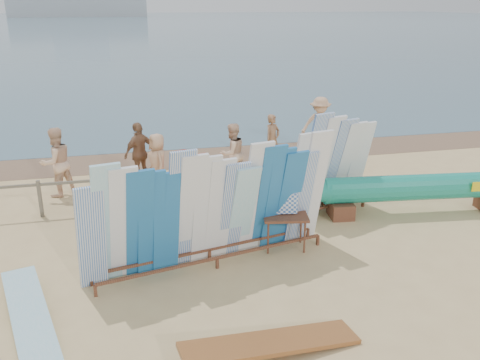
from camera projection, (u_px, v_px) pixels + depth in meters
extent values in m
plane|color=tan|center=(132.00, 267.00, 9.77)|extent=(160.00, 160.00, 0.00)
cube|color=#3F5F71|center=(116.00, 22.00, 127.37)|extent=(320.00, 240.00, 0.02)
cube|color=brown|center=(125.00, 160.00, 16.38)|extent=(40.00, 2.60, 0.01)
cube|color=#999EA3|center=(78.00, 4.00, 171.25)|extent=(45.00, 8.00, 8.00)
cube|color=#6F6654|center=(126.00, 178.00, 12.26)|extent=(12.00, 0.06, 0.06)
cube|color=#6F6654|center=(40.00, 199.00, 11.94)|extent=(0.08, 0.08, 0.90)
cube|color=#6F6654|center=(127.00, 192.00, 12.37)|extent=(0.08, 0.08, 0.90)
cube|color=#6F6654|center=(208.00, 185.00, 12.80)|extent=(0.08, 0.08, 0.90)
cube|color=#6F6654|center=(283.00, 180.00, 13.23)|extent=(0.08, 0.08, 0.90)
cube|color=#6F6654|center=(354.00, 174.00, 13.66)|extent=(0.08, 0.08, 0.90)
cube|color=brown|center=(217.00, 258.00, 9.66)|extent=(4.49, 1.03, 0.05)
cube|color=brown|center=(209.00, 249.00, 9.99)|extent=(4.49, 1.03, 0.05)
cube|color=white|center=(92.00, 238.00, 8.66)|extent=(0.58, 0.59, 2.03)
cube|color=#8BCDDF|center=(107.00, 225.00, 8.71)|extent=(0.63, 0.80, 2.40)
cube|color=white|center=(124.00, 225.00, 8.84)|extent=(0.63, 0.81, 2.31)
cube|color=#226BAC|center=(140.00, 225.00, 8.97)|extent=(0.62, 0.79, 2.22)
cube|color=#226BAC|center=(151.00, 224.00, 9.06)|extent=(0.60, 0.68, 2.15)
cube|color=#226BAC|center=(166.00, 223.00, 9.19)|extent=(0.58, 0.58, 2.08)
cube|color=white|center=(180.00, 211.00, 9.24)|extent=(0.62, 0.77, 2.46)
cube|color=white|center=(191.00, 212.00, 9.34)|extent=(0.62, 0.79, 2.36)
cube|color=white|center=(205.00, 211.00, 9.46)|extent=(0.61, 0.70, 2.28)
cube|color=white|center=(219.00, 211.00, 9.59)|extent=(0.60, 0.70, 2.19)
cube|color=white|center=(233.00, 211.00, 9.72)|extent=(0.61, 0.74, 2.09)
cube|color=#8BCDDF|center=(242.00, 212.00, 9.83)|extent=(0.63, 0.80, 1.98)
cube|color=white|center=(255.00, 199.00, 9.87)|extent=(0.61, 0.73, 2.42)
cube|color=#226BAC|center=(268.00, 199.00, 10.00)|extent=(0.61, 0.74, 2.32)
cube|color=#226BAC|center=(277.00, 199.00, 10.09)|extent=(0.60, 0.69, 2.24)
cube|color=#226BAC|center=(289.00, 199.00, 10.23)|extent=(0.61, 0.71, 2.14)
cube|color=white|center=(301.00, 199.00, 10.35)|extent=(0.58, 0.60, 2.07)
cube|color=white|center=(313.00, 187.00, 10.40)|extent=(0.60, 0.66, 2.48)
cube|color=brown|center=(334.00, 205.00, 12.16)|extent=(1.79, 0.57, 0.06)
cube|color=brown|center=(323.00, 199.00, 12.50)|extent=(1.79, 0.57, 0.06)
cube|color=white|center=(301.00, 175.00, 11.66)|extent=(0.64, 0.67, 2.12)
cube|color=white|center=(314.00, 165.00, 11.75)|extent=(0.68, 0.80, 2.53)
cube|color=white|center=(326.00, 164.00, 11.93)|extent=(0.68, 0.82, 2.43)
cube|color=white|center=(338.00, 164.00, 12.11)|extent=(0.69, 0.84, 2.33)
cube|color=white|center=(346.00, 165.00, 12.26)|extent=(0.69, 0.85, 2.22)
cube|color=white|center=(358.00, 164.00, 12.43)|extent=(0.64, 0.68, 2.17)
cube|color=brown|center=(341.00, 209.00, 12.00)|extent=(0.59, 0.68, 0.38)
cylinder|color=#1B957F|center=(419.00, 187.00, 12.05)|extent=(4.66, 1.15, 0.63)
cone|color=#1B957F|center=(302.00, 192.00, 11.74)|extent=(1.32, 0.72, 0.59)
cube|color=yellow|center=(477.00, 187.00, 11.86)|extent=(0.23, 0.05, 0.23)
cube|color=brown|center=(285.00, 216.00, 10.30)|extent=(1.00, 0.78, 0.05)
cube|color=white|center=(286.00, 204.00, 10.21)|extent=(0.47, 0.12, 0.42)
cube|color=#8BCDDF|center=(30.00, 321.00, 8.13)|extent=(1.27, 2.75, 0.28)
cube|color=#985A29|center=(271.00, 353.00, 7.38)|extent=(2.74, 0.91, 0.36)
cube|color=red|center=(108.00, 192.00, 12.81)|extent=(0.66, 0.64, 0.05)
cube|color=red|center=(111.00, 179.00, 12.93)|extent=(0.53, 0.36, 0.51)
cube|color=red|center=(201.00, 177.00, 13.83)|extent=(0.66, 0.62, 0.05)
cube|color=red|center=(197.00, 164.00, 13.95)|extent=(0.59, 0.28, 0.56)
cube|color=red|center=(186.00, 171.00, 13.67)|extent=(0.67, 0.83, 0.53)
cube|color=red|center=(180.00, 156.00, 13.78)|extent=(0.46, 0.31, 0.33)
imported|color=#8C6042|center=(140.00, 153.00, 14.09)|extent=(1.08, 0.94, 1.73)
imported|color=beige|center=(56.00, 162.00, 13.12)|extent=(0.97, 0.85, 1.82)
imported|color=tan|center=(158.00, 163.00, 13.47)|extent=(0.53, 0.84, 1.59)
imported|color=beige|center=(232.00, 153.00, 14.14)|extent=(0.91, 0.71, 1.68)
imported|color=tan|center=(320.00, 125.00, 16.90)|extent=(1.31, 0.79, 1.89)
imported|color=#8C6042|center=(272.00, 139.00, 15.80)|extent=(0.65, 0.56, 1.57)
imported|color=#8C6042|center=(357.00, 153.00, 14.24)|extent=(0.87, 1.01, 1.62)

